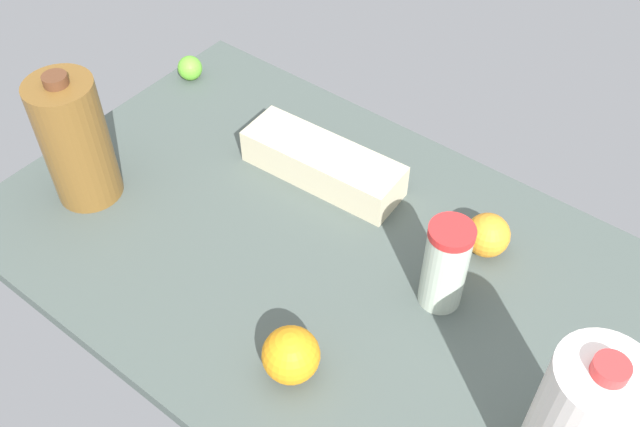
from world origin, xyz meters
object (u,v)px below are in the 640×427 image
(tumbler_cup, at_px, (445,265))
(milk_jug, at_px, (578,426))
(egg_carton, at_px, (323,163))
(orange_near_front, at_px, (488,235))
(chocolate_milk_jug, at_px, (75,141))
(orange_by_jug, at_px, (291,355))
(lime_beside_bowl, at_px, (190,68))

(tumbler_cup, bearing_deg, milk_jug, 150.98)
(egg_carton, bearing_deg, orange_near_front, -178.44)
(egg_carton, bearing_deg, chocolate_milk_jug, 39.66)
(tumbler_cup, bearing_deg, orange_by_jug, 67.48)
(lime_beside_bowl, bearing_deg, chocolate_milk_jug, 105.61)
(milk_jug, xyz_separation_m, lime_beside_bowl, (1.05, -0.34, -0.10))
(tumbler_cup, height_order, lime_beside_bowl, tumbler_cup)
(lime_beside_bowl, bearing_deg, egg_carton, 170.40)
(chocolate_milk_jug, height_order, egg_carton, chocolate_milk_jug)
(orange_near_front, bearing_deg, orange_by_jug, 73.87)
(lime_beside_bowl, bearing_deg, milk_jug, 161.93)
(milk_jug, height_order, orange_by_jug, milk_jug)
(tumbler_cup, height_order, milk_jug, milk_jug)
(tumbler_cup, xyz_separation_m, orange_by_jug, (0.11, 0.26, -0.04))
(egg_carton, bearing_deg, tumbler_cup, 158.24)
(chocolate_milk_jug, xyz_separation_m, orange_by_jug, (-0.55, 0.07, -0.08))
(chocolate_milk_jug, xyz_separation_m, lime_beside_bowl, (0.11, -0.38, -0.10))
(tumbler_cup, relative_size, lime_beside_bowl, 3.15)
(chocolate_milk_jug, distance_m, tumbler_cup, 0.69)
(egg_carton, relative_size, lime_beside_bowl, 5.84)
(orange_near_front, relative_size, orange_by_jug, 0.88)
(tumbler_cup, relative_size, orange_by_jug, 1.94)
(milk_jug, relative_size, orange_by_jug, 3.10)
(orange_near_front, height_order, orange_by_jug, orange_by_jug)
(lime_beside_bowl, distance_m, orange_near_front, 0.78)
(chocolate_milk_jug, distance_m, lime_beside_bowl, 0.40)
(milk_jug, xyz_separation_m, orange_by_jug, (0.39, 0.10, -0.09))
(egg_carton, relative_size, tumbler_cup, 1.85)
(egg_carton, xyz_separation_m, orange_near_front, (-0.34, -0.03, 0.00))
(orange_by_jug, bearing_deg, lime_beside_bowl, -34.00)
(chocolate_milk_jug, relative_size, tumbler_cup, 1.56)
(orange_near_front, bearing_deg, milk_jug, 132.67)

